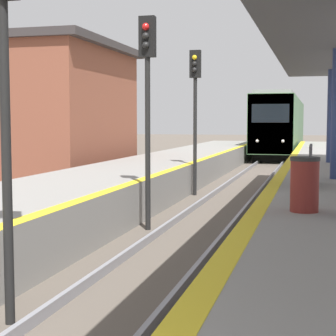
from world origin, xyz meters
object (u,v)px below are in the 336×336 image
(trash_bin, at_px, (305,184))
(signal_mid, at_px, (147,83))
(bench, at_px, (305,164))
(signal_near, at_px, (3,48))
(train, at_px, (282,125))
(signal_far, at_px, (195,95))

(trash_bin, bearing_deg, signal_mid, 140.63)
(trash_bin, bearing_deg, bench, 91.06)
(signal_near, height_order, bench, signal_near)
(bench, bearing_deg, train, 94.28)
(train, bearing_deg, bench, -85.72)
(signal_mid, distance_m, bench, 4.04)
(bench, bearing_deg, signal_mid, -164.17)
(train, relative_size, bench, 14.70)
(train, xyz_separation_m, bench, (2.33, -31.13, -0.68))
(signal_near, xyz_separation_m, trash_bin, (3.44, 3.27, -1.88))
(train, relative_size, signal_far, 4.91)
(signal_mid, bearing_deg, trash_bin, -39.37)
(signal_near, relative_size, trash_bin, 5.42)
(train, xyz_separation_m, signal_near, (-1.04, -38.28, 1.15))
(train, xyz_separation_m, signal_mid, (-1.13, -32.11, 1.15))
(trash_bin, xyz_separation_m, bench, (-0.07, 3.88, 0.04))
(signal_mid, distance_m, signal_far, 6.17)
(train, bearing_deg, signal_near, -91.55)
(signal_near, height_order, signal_mid, same)
(signal_near, distance_m, signal_mid, 6.17)
(bench, bearing_deg, signal_near, -115.22)
(signal_far, height_order, trash_bin, signal_far)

